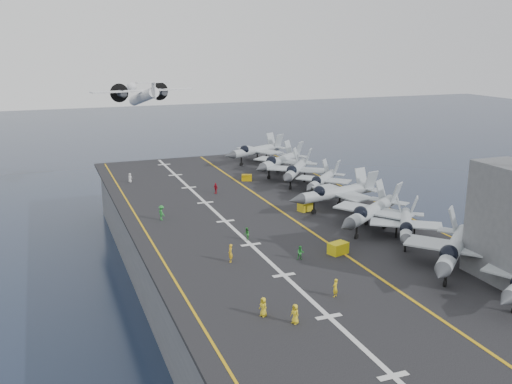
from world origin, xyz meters
name	(u,v)px	position (x,y,z in m)	size (l,w,h in m)	color
ground	(266,285)	(0.00, 0.00, 0.00)	(500.00, 500.00, 0.00)	#142135
hull	(266,253)	(0.00, 0.00, 5.00)	(36.00, 90.00, 10.00)	#56595E
flight_deck	(266,218)	(0.00, 0.00, 10.20)	(38.00, 92.00, 0.40)	black
foul_line	(286,214)	(3.00, 0.00, 10.42)	(0.35, 90.00, 0.02)	gold
landing_centerline	(225,221)	(-6.00, 0.00, 10.42)	(0.50, 90.00, 0.02)	silver
deck_edge_port	(145,230)	(-17.00, 0.00, 10.42)	(0.25, 90.00, 0.02)	gold
deck_edge_stbd	(379,204)	(18.50, 0.00, 10.42)	(0.25, 90.00, 0.02)	gold
fighter_jet_1	(454,247)	(11.27, -25.34, 13.12)	(18.63, 18.16, 5.43)	#9299A0
fighter_jet_2	(406,224)	(12.12, -15.59, 12.66)	(14.56, 15.63, 4.52)	#919AA1
fighter_jet_3	(371,210)	(10.59, -10.17, 13.08)	(18.52, 17.20, 5.35)	gray
fighter_jet_4	(337,192)	(11.09, -0.17, 13.04)	(16.87, 12.86, 5.28)	gray
fighter_jet_5	(322,179)	(13.34, 8.99, 12.68)	(15.48, 15.42, 4.55)	#A0A7B1
fighter_jet_6	(296,169)	(12.02, 16.27, 13.01)	(17.05, 18.04, 5.22)	#999FA9
fighter_jet_7	(280,160)	(12.28, 23.80, 13.09)	(18.56, 17.83, 5.39)	#8B939A
fighter_jet_8	(256,150)	(12.03, 35.42, 13.06)	(18.20, 15.72, 5.32)	gray
tow_cart_a	(338,248)	(2.40, -16.35, 11.06)	(2.52, 2.01, 1.32)	gold
tow_cart_b	(306,207)	(6.43, 0.69, 11.03)	(2.42, 1.95, 1.26)	gold
tow_cart_c	(247,178)	(4.83, 21.31, 10.94)	(2.09, 1.74, 1.07)	#C79A05
crew_0	(295,314)	(-9.33, -30.03, 11.30)	(1.05, 1.26, 1.79)	yellow
crew_1	(230,253)	(-10.04, -14.41, 11.43)	(1.04, 1.37, 2.06)	gold
crew_2	(247,234)	(-5.91, -8.31, 11.22)	(0.94, 1.15, 1.64)	#29832C
crew_3	(162,213)	(-13.98, 3.72, 11.43)	(1.11, 1.41, 2.06)	#268C33
crew_4	(216,188)	(-2.88, 14.81, 11.26)	(1.05, 1.22, 1.72)	red
crew_5	(130,178)	(-14.66, 27.34, 11.22)	(1.17, 1.13, 1.63)	silver
crew_6	(335,288)	(-3.48, -26.49, 11.32)	(1.31, 1.16, 1.83)	yellow
crew_7	(300,253)	(-2.49, -16.57, 11.22)	(1.13, 0.92, 1.63)	#268C33
transport_plane	(144,97)	(-6.76, 55.59, 22.59)	(24.67, 18.63, 5.35)	silver
crew_8	(263,307)	(-11.40, -27.80, 11.30)	(1.05, 1.26, 1.79)	yellow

